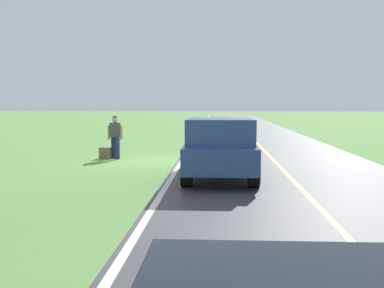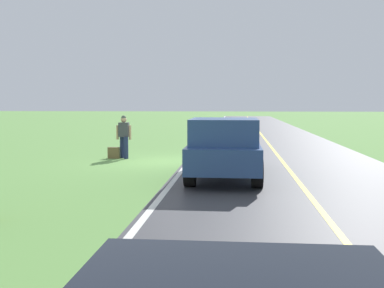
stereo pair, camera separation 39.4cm
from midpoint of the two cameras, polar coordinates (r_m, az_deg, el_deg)
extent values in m
plane|color=#609347|center=(17.60, -2.84, -2.24)|extent=(200.00, 200.00, 0.00)
cube|color=#3D3D42|center=(17.53, 11.96, -2.37)|extent=(7.52, 120.00, 0.00)
cube|color=silver|center=(17.49, 0.21, -2.26)|extent=(0.16, 117.60, 0.00)
cube|color=gold|center=(17.53, 11.96, -2.36)|extent=(0.14, 117.60, 0.00)
cylinder|color=navy|center=(18.72, -7.58, -0.48)|extent=(0.18, 0.18, 0.88)
cylinder|color=navy|center=(19.00, -8.06, -0.40)|extent=(0.18, 0.18, 0.88)
cube|color=#3F3F47|center=(18.80, -7.85, 1.77)|extent=(0.40, 0.26, 0.58)
sphere|color=tan|center=(18.78, -7.86, 3.01)|extent=(0.23, 0.23, 0.23)
sphere|color=#4C564C|center=(18.78, -7.87, 3.23)|extent=(0.20, 0.20, 0.20)
cube|color=navy|center=(19.00, -7.72, 1.90)|extent=(0.32, 0.20, 0.44)
cylinder|color=tan|center=(18.74, -7.08, 1.43)|extent=(0.10, 0.10, 0.58)
cylinder|color=tan|center=(18.85, -8.63, 1.44)|extent=(0.10, 0.10, 0.58)
cube|color=brown|center=(18.93, -9.09, -1.08)|extent=(0.46, 0.20, 0.45)
cube|color=#2D4C84|center=(14.09, 4.93, -1.03)|extent=(2.01, 5.40, 0.70)
cube|color=#2D4C84|center=(12.85, 4.89, 1.55)|extent=(1.84, 2.16, 0.72)
cube|color=black|center=(12.84, 4.90, 1.87)|extent=(1.68, 1.30, 0.43)
cube|color=#2D4C84|center=(15.14, 8.55, 1.54)|extent=(0.10, 3.02, 0.45)
cube|color=#2D4C84|center=(15.16, 1.44, 1.60)|extent=(0.10, 3.02, 0.45)
cube|color=#2D4C84|center=(16.63, 5.05, 1.90)|extent=(1.84, 0.10, 0.45)
cylinder|color=black|center=(12.42, 8.99, -3.54)|extent=(0.30, 0.80, 0.80)
cylinder|color=black|center=(12.44, 0.67, -3.46)|extent=(0.30, 0.80, 0.80)
cylinder|color=black|center=(15.69, 8.28, -1.72)|extent=(0.30, 0.80, 0.80)
cylinder|color=black|center=(15.70, 1.70, -1.66)|extent=(0.30, 0.80, 0.80)
camera|label=1|loc=(0.20, -88.88, 0.10)|focal=43.05mm
camera|label=2|loc=(0.20, 91.12, -0.10)|focal=43.05mm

